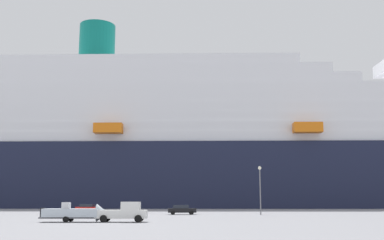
{
  "coord_description": "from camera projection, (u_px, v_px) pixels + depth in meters",
  "views": [
    {
      "loc": [
        15.12,
        -73.07,
        2.4
      ],
      "look_at": [
        6.48,
        35.92,
        21.16
      ],
      "focal_mm": 43.67,
      "sensor_mm": 36.0,
      "label": 1
    }
  ],
  "objects": [
    {
      "name": "small_boat_on_trailer",
      "position": [
        78.0,
        213.0,
        51.53
      ],
      "size": [
        8.42,
        2.58,
        2.15
      ],
      "color": "#595960",
      "rests_on": "ground_plane"
    },
    {
      "name": "street_lamp",
      "position": [
        260.0,
        183.0,
        76.88
      ],
      "size": [
        0.56,
        0.56,
        7.9
      ],
      "color": "slate",
      "rests_on": "ground_plane"
    },
    {
      "name": "ground_plane",
      "position": [
        160.0,
        211.0,
        102.03
      ],
      "size": [
        600.0,
        600.0,
        0.0
      ],
      "primitive_type": "plane",
      "color": "gray"
    },
    {
      "name": "cruise_ship",
      "position": [
        201.0,
        148.0,
        147.57
      ],
      "size": [
        285.18,
        46.69,
        63.82
      ],
      "color": "#191E38",
      "rests_on": "ground_plane"
    },
    {
      "name": "parked_car_black_coupe",
      "position": [
        182.0,
        209.0,
        77.64
      ],
      "size": [
        4.92,
        2.76,
        1.58
      ],
      "color": "black",
      "rests_on": "ground_plane"
    },
    {
      "name": "pickup_truck",
      "position": [
        124.0,
        212.0,
        51.53
      ],
      "size": [
        5.74,
        2.62,
        2.2
      ],
      "color": "white",
      "rests_on": "ground_plane"
    },
    {
      "name": "parked_car_red_hatchback",
      "position": [
        88.0,
        208.0,
        93.35
      ],
      "size": [
        4.93,
        2.45,
        1.58
      ],
      "color": "red",
      "rests_on": "ground_plane"
    }
  ]
}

